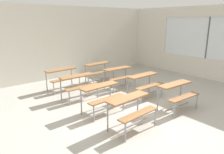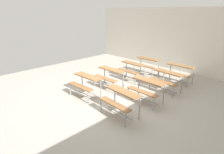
{
  "view_description": "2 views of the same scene",
  "coord_description": "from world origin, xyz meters",
  "px_view_note": "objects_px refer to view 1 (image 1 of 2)",
  "views": [
    {
      "loc": [
        -3.52,
        -3.71,
        2.43
      ],
      "look_at": [
        0.35,
        1.07,
        0.72
      ],
      "focal_mm": 33.04,
      "sensor_mm": 36.0,
      "label": 1
    },
    {
      "loc": [
        4.38,
        -4.11,
        2.85
      ],
      "look_at": [
        -0.46,
        0.61,
        0.41
      ],
      "focal_mm": 29.65,
      "sensor_mm": 36.0,
      "label": 2
    }
  ],
  "objects_px": {
    "desk_bench_r2c0": "(79,82)",
    "desk_bench_r0c1": "(178,91)",
    "desk_bench_r1c0": "(102,93)",
    "desk_bench_r3c1": "(99,68)",
    "desk_bench_r1c1": "(145,81)",
    "desk_bench_r2c1": "(119,73)",
    "desk_bench_r3c0": "(63,74)",
    "desk_bench_r0c0": "(132,106)"
  },
  "relations": [
    {
      "from": "desk_bench_r1c0",
      "to": "desk_bench_r3c0",
      "type": "height_order",
      "value": "same"
    },
    {
      "from": "desk_bench_r0c0",
      "to": "desk_bench_r3c0",
      "type": "xyz_separation_m",
      "value": [
        0.02,
        3.51,
        0.0
      ]
    },
    {
      "from": "desk_bench_r0c0",
      "to": "desk_bench_r0c1",
      "type": "xyz_separation_m",
      "value": [
        1.7,
        -0.06,
        0.0
      ]
    },
    {
      "from": "desk_bench_r1c1",
      "to": "desk_bench_r3c1",
      "type": "distance_m",
      "value": 2.38
    },
    {
      "from": "desk_bench_r0c1",
      "to": "desk_bench_r1c1",
      "type": "bearing_deg",
      "value": 92.06
    },
    {
      "from": "desk_bench_r2c0",
      "to": "desk_bench_r0c0",
      "type": "bearing_deg",
      "value": -89.9
    },
    {
      "from": "desk_bench_r0c0",
      "to": "desk_bench_r3c1",
      "type": "height_order",
      "value": "same"
    },
    {
      "from": "desk_bench_r2c0",
      "to": "desk_bench_r1c1",
      "type": "bearing_deg",
      "value": -35.49
    },
    {
      "from": "desk_bench_r2c0",
      "to": "desk_bench_r3c0",
      "type": "bearing_deg",
      "value": 91.09
    },
    {
      "from": "desk_bench_r1c0",
      "to": "desk_bench_r0c1",
      "type": "bearing_deg",
      "value": -36.73
    },
    {
      "from": "desk_bench_r2c1",
      "to": "desk_bench_r0c0",
      "type": "bearing_deg",
      "value": -122.95
    },
    {
      "from": "desk_bench_r0c0",
      "to": "desk_bench_r2c1",
      "type": "distance_m",
      "value": 2.93
    },
    {
      "from": "desk_bench_r2c1",
      "to": "desk_bench_r2c0",
      "type": "bearing_deg",
      "value": -177.61
    },
    {
      "from": "desk_bench_r0c0",
      "to": "desk_bench_r2c0",
      "type": "xyz_separation_m",
      "value": [
        0.03,
        2.39,
        0.0
      ]
    },
    {
      "from": "desk_bench_r3c0",
      "to": "desk_bench_r3c1",
      "type": "bearing_deg",
      "value": -1.8
    },
    {
      "from": "desk_bench_r1c1",
      "to": "desk_bench_r0c1",
      "type": "bearing_deg",
      "value": -90.36
    },
    {
      "from": "desk_bench_r0c1",
      "to": "desk_bench_r1c1",
      "type": "height_order",
      "value": "same"
    },
    {
      "from": "desk_bench_r0c1",
      "to": "desk_bench_r2c0",
      "type": "distance_m",
      "value": 2.96
    },
    {
      "from": "desk_bench_r0c1",
      "to": "desk_bench_r3c1",
      "type": "relative_size",
      "value": 1.0
    },
    {
      "from": "desk_bench_r2c0",
      "to": "desk_bench_r0c1",
      "type": "bearing_deg",
      "value": -54.83
    },
    {
      "from": "desk_bench_r3c0",
      "to": "desk_bench_r3c1",
      "type": "height_order",
      "value": "same"
    },
    {
      "from": "desk_bench_r2c0",
      "to": "desk_bench_r3c0",
      "type": "relative_size",
      "value": 0.99
    },
    {
      "from": "desk_bench_r0c1",
      "to": "desk_bench_r3c0",
      "type": "bearing_deg",
      "value": 117.93
    },
    {
      "from": "desk_bench_r2c0",
      "to": "desk_bench_r3c1",
      "type": "relative_size",
      "value": 0.99
    },
    {
      "from": "desk_bench_r0c1",
      "to": "desk_bench_r2c1",
      "type": "relative_size",
      "value": 1.0
    },
    {
      "from": "desk_bench_r0c1",
      "to": "desk_bench_r1c1",
      "type": "xyz_separation_m",
      "value": [
        0.02,
        1.21,
        0.0
      ]
    },
    {
      "from": "desk_bench_r1c1",
      "to": "desk_bench_r2c0",
      "type": "bearing_deg",
      "value": 144.05
    },
    {
      "from": "desk_bench_r0c1",
      "to": "desk_bench_r3c1",
      "type": "xyz_separation_m",
      "value": [
        -0.07,
        3.58,
        0.0
      ]
    },
    {
      "from": "desk_bench_r2c1",
      "to": "desk_bench_r3c0",
      "type": "xyz_separation_m",
      "value": [
        -1.68,
        1.13,
        0.0
      ]
    },
    {
      "from": "desk_bench_r1c0",
      "to": "desk_bench_r2c1",
      "type": "height_order",
      "value": "same"
    },
    {
      "from": "desk_bench_r0c1",
      "to": "desk_bench_r2c1",
      "type": "xyz_separation_m",
      "value": [
        0.01,
        2.44,
        0.0
      ]
    },
    {
      "from": "desk_bench_r2c1",
      "to": "desk_bench_r1c0",
      "type": "bearing_deg",
      "value": -140.94
    },
    {
      "from": "desk_bench_r2c1",
      "to": "desk_bench_r3c1",
      "type": "distance_m",
      "value": 1.15
    },
    {
      "from": "desk_bench_r0c1",
      "to": "desk_bench_r3c1",
      "type": "distance_m",
      "value": 3.58
    },
    {
      "from": "desk_bench_r0c0",
      "to": "desk_bench_r3c1",
      "type": "distance_m",
      "value": 3.88
    },
    {
      "from": "desk_bench_r3c0",
      "to": "desk_bench_r3c1",
      "type": "xyz_separation_m",
      "value": [
        1.6,
        0.02,
        0.0
      ]
    },
    {
      "from": "desk_bench_r0c0",
      "to": "desk_bench_r2c0",
      "type": "relative_size",
      "value": 1.02
    },
    {
      "from": "desk_bench_r1c0",
      "to": "desk_bench_r3c1",
      "type": "distance_m",
      "value": 2.91
    },
    {
      "from": "desk_bench_r0c0",
      "to": "desk_bench_r2c0",
      "type": "distance_m",
      "value": 2.39
    },
    {
      "from": "desk_bench_r0c1",
      "to": "desk_bench_r1c0",
      "type": "relative_size",
      "value": 1.01
    },
    {
      "from": "desk_bench_r1c1",
      "to": "desk_bench_r2c0",
      "type": "relative_size",
      "value": 1.0
    },
    {
      "from": "desk_bench_r0c0",
      "to": "desk_bench_r1c0",
      "type": "bearing_deg",
      "value": 87.24
    }
  ]
}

